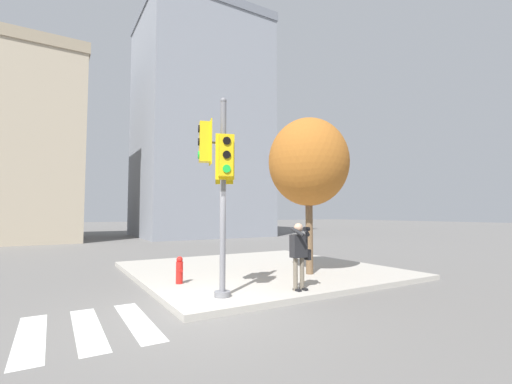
{
  "coord_description": "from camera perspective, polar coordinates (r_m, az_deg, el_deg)",
  "views": [
    {
      "loc": [
        -2.63,
        -6.63,
        2.01
      ],
      "look_at": [
        1.54,
        0.36,
        2.51
      ],
      "focal_mm": 24.0,
      "sensor_mm": 36.0,
      "label": 1
    }
  ],
  "objects": [
    {
      "name": "fire_hydrant",
      "position": [
        9.52,
        -12.64,
        -12.6
      ],
      "size": [
        0.18,
        0.24,
        0.71
      ],
      "color": "red",
      "rests_on": "sidewalk_corner"
    },
    {
      "name": "building_right",
      "position": [
        32.49,
        -9.3,
        10.81
      ],
      "size": [
        10.88,
        9.7,
        20.07
      ],
      "color": "gray",
      "rests_on": "ground_plane"
    },
    {
      "name": "sidewalk_corner",
      "position": [
        12.0,
        0.37,
        -12.84
      ],
      "size": [
        8.0,
        8.0,
        0.15
      ],
      "color": "#ADA89E",
      "rests_on": "ground_plane"
    },
    {
      "name": "person_photographer",
      "position": [
        8.53,
        7.25,
        -9.57
      ],
      "size": [
        0.58,
        0.54,
        1.62
      ],
      "color": "black",
      "rests_on": "sidewalk_corner"
    },
    {
      "name": "traffic_signal_pole",
      "position": [
        7.84,
        -6.04,
        3.72
      ],
      "size": [
        0.98,
        1.12,
        4.53
      ],
      "color": "slate",
      "rests_on": "sidewalk_corner"
    },
    {
      "name": "street_tree",
      "position": [
        10.87,
        8.76,
        4.9
      ],
      "size": [
        2.5,
        2.5,
        4.85
      ],
      "color": "brown",
      "rests_on": "sidewalk_corner"
    },
    {
      "name": "crosswalk_stripes",
      "position": [
        7.03,
        -33.46,
        -19.55
      ],
      "size": [
        3.78,
        2.65,
        0.01
      ],
      "color": "silver",
      "rests_on": "ground_plane"
    },
    {
      "name": "ground_plane",
      "position": [
        7.41,
        -9.34,
        -19.23
      ],
      "size": [
        160.0,
        160.0,
        0.0
      ],
      "primitive_type": "plane",
      "color": "slate"
    }
  ]
}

